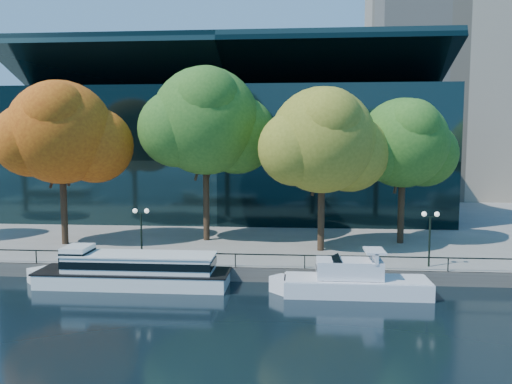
# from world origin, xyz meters

# --- Properties ---
(ground) EXTENTS (160.00, 160.00, 0.00)m
(ground) POSITION_xyz_m (0.00, 0.00, 0.00)
(ground) COLOR black
(ground) RESTS_ON ground
(promenade) EXTENTS (90.00, 67.08, 1.00)m
(promenade) POSITION_xyz_m (0.00, 36.38, 0.50)
(promenade) COLOR slate
(promenade) RESTS_ON ground
(railing) EXTENTS (88.20, 0.08, 0.99)m
(railing) POSITION_xyz_m (0.00, 3.25, 1.94)
(railing) COLOR black
(railing) RESTS_ON promenade
(convention_building) EXTENTS (50.00, 24.57, 21.43)m
(convention_building) POSITION_xyz_m (-4.00, 31.79, 8.51)
(convention_building) COLOR black
(convention_building) RESTS_ON ground
(office_tower) EXTENTS (22.50, 22.50, 65.90)m
(office_tower) POSITION_xyz_m (28.00, 55.00, 33.02)
(office_tower) COLOR tan
(office_tower) RESTS_ON ground
(tour_boat) EXTENTS (14.63, 3.26, 2.78)m
(tour_boat) POSITION_xyz_m (-7.26, 1.29, 1.18)
(tour_boat) COLOR silver
(tour_boat) RESTS_ON ground
(cruiser_near) EXTENTS (10.48, 2.70, 3.04)m
(cruiser_near) POSITION_xyz_m (7.92, 0.50, 0.94)
(cruiser_near) COLOR silver
(cruiser_near) RESTS_ON ground
(tree_1) EXTENTS (11.24, 9.22, 14.33)m
(tree_1) POSITION_xyz_m (-15.90, 10.17, 10.64)
(tree_1) COLOR black
(tree_1) RESTS_ON promenade
(tree_2) EXTENTS (12.16, 9.97, 15.76)m
(tree_2) POSITION_xyz_m (-3.65, 12.85, 11.68)
(tree_2) COLOR black
(tree_2) RESTS_ON promenade
(tree_3) EXTENTS (10.86, 8.90, 13.49)m
(tree_3) POSITION_xyz_m (6.61, 9.26, 9.96)
(tree_3) COLOR black
(tree_3) RESTS_ON promenade
(tree_4) EXTENTS (9.82, 8.06, 12.85)m
(tree_4) POSITION_xyz_m (13.85, 12.88, 9.74)
(tree_4) COLOR black
(tree_4) RESTS_ON promenade
(lamp_1) EXTENTS (1.26, 0.36, 4.03)m
(lamp_1) POSITION_xyz_m (-7.31, 4.50, 3.98)
(lamp_1) COLOR black
(lamp_1) RESTS_ON promenade
(lamp_2) EXTENTS (1.26, 0.36, 4.03)m
(lamp_2) POSITION_xyz_m (14.01, 4.50, 3.98)
(lamp_2) COLOR black
(lamp_2) RESTS_ON promenade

